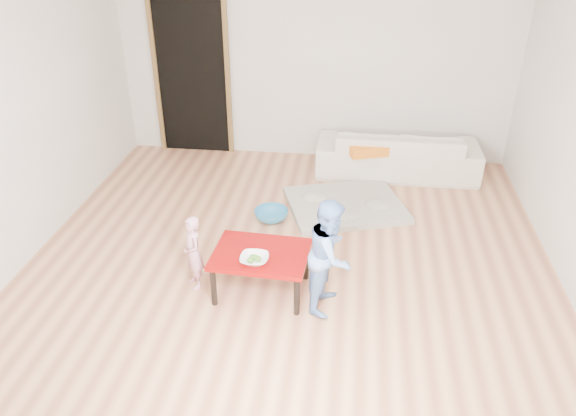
% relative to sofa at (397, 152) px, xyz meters
% --- Properties ---
extents(floor, '(5.00, 5.00, 0.01)m').
position_rel_sofa_xyz_m(floor, '(-1.09, -2.05, -0.29)').
color(floor, '#A66647').
rests_on(floor, ground).
extents(back_wall, '(5.00, 0.02, 2.60)m').
position_rel_sofa_xyz_m(back_wall, '(-1.09, 0.45, 1.01)').
color(back_wall, white).
rests_on(back_wall, floor).
extents(left_wall, '(0.02, 5.00, 2.60)m').
position_rel_sofa_xyz_m(left_wall, '(-3.59, -2.05, 1.01)').
color(left_wall, white).
rests_on(left_wall, floor).
extents(doorway, '(1.02, 0.08, 2.11)m').
position_rel_sofa_xyz_m(doorway, '(-2.69, 0.43, 0.73)').
color(doorway, brown).
rests_on(doorway, back_wall).
extents(sofa, '(1.99, 0.78, 0.58)m').
position_rel_sofa_xyz_m(sofa, '(0.00, 0.00, 0.00)').
color(sofa, silver).
rests_on(sofa, floor).
extents(cushion, '(0.55, 0.52, 0.12)m').
position_rel_sofa_xyz_m(cushion, '(-0.40, -0.27, 0.15)').
color(cushion, orange).
rests_on(cushion, sofa).
extents(red_table, '(0.85, 0.66, 0.41)m').
position_rel_sofa_xyz_m(red_table, '(-1.28, -2.63, -0.09)').
color(red_table, '#7D0706').
rests_on(red_table, floor).
extents(bowl, '(0.24, 0.24, 0.06)m').
position_rel_sofa_xyz_m(bowl, '(-1.31, -2.78, 0.15)').
color(bowl, white).
rests_on(bowl, red_table).
extents(broccoli, '(0.12, 0.12, 0.06)m').
position_rel_sofa_xyz_m(broccoli, '(-1.31, -2.78, 0.15)').
color(broccoli, '#2D5919').
rests_on(broccoli, red_table).
extents(child_pink, '(0.28, 0.30, 0.70)m').
position_rel_sofa_xyz_m(child_pink, '(-1.88, -2.62, 0.06)').
color(child_pink, pink).
rests_on(child_pink, floor).
extents(child_blue, '(0.47, 0.56, 1.01)m').
position_rel_sofa_xyz_m(child_blue, '(-0.68, -2.73, 0.21)').
color(child_blue, '#6BA1F7').
rests_on(child_blue, floor).
extents(basin, '(0.37, 0.37, 0.12)m').
position_rel_sofa_xyz_m(basin, '(-1.39, -1.37, -0.23)').
color(basin, teal).
rests_on(basin, floor).
extents(blanket, '(1.50, 1.37, 0.06)m').
position_rel_sofa_xyz_m(blanket, '(-0.60, -1.00, -0.26)').
color(blanket, '#BDB7A7').
rests_on(blanket, floor).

